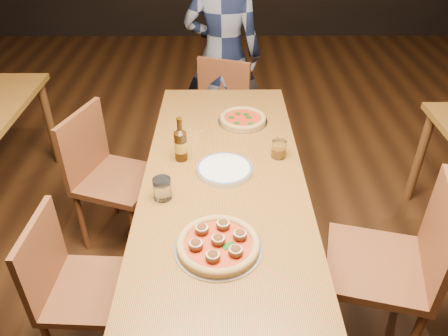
{
  "coord_description": "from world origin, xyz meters",
  "views": [
    {
      "loc": [
        -0.01,
        -1.78,
        2.02
      ],
      "look_at": [
        0.0,
        -0.05,
        0.82
      ],
      "focal_mm": 35.0,
      "sensor_mm": 36.0,
      "label": 1
    }
  ],
  "objects_px": {
    "chair_end": "(215,120)",
    "water_glass": "(162,189)",
    "pizza_margherita": "(243,119)",
    "beer_bottle": "(181,145)",
    "chair_main_nw": "(90,289)",
    "amber_glass": "(279,149)",
    "diner": "(223,57)",
    "chair_main_sw": "(118,179)",
    "chair_main_e": "(377,264)",
    "table_main": "(224,185)",
    "pizza_meatball": "(218,244)",
    "plate_stack": "(225,170)"
  },
  "relations": [
    {
      "from": "chair_end",
      "to": "water_glass",
      "type": "xyz_separation_m",
      "value": [
        -0.22,
        -1.32,
        0.36
      ]
    },
    {
      "from": "pizza_margherita",
      "to": "beer_bottle",
      "type": "xyz_separation_m",
      "value": [
        -0.34,
        -0.41,
        0.07
      ]
    },
    {
      "from": "chair_main_nw",
      "to": "amber_glass",
      "type": "bearing_deg",
      "value": -53.4
    },
    {
      "from": "chair_main_nw",
      "to": "chair_end",
      "type": "relative_size",
      "value": 0.95
    },
    {
      "from": "diner",
      "to": "amber_glass",
      "type": "bearing_deg",
      "value": 108.51
    },
    {
      "from": "chair_main_nw",
      "to": "diner",
      "type": "distance_m",
      "value": 2.05
    },
    {
      "from": "chair_main_sw",
      "to": "chair_main_e",
      "type": "relative_size",
      "value": 0.93
    },
    {
      "from": "chair_main_sw",
      "to": "pizza_margherita",
      "type": "relative_size",
      "value": 3.06
    },
    {
      "from": "beer_bottle",
      "to": "diner",
      "type": "xyz_separation_m",
      "value": [
        0.22,
        1.33,
        -0.02
      ]
    },
    {
      "from": "table_main",
      "to": "pizza_meatball",
      "type": "distance_m",
      "value": 0.53
    },
    {
      "from": "chair_main_sw",
      "to": "pizza_margherita",
      "type": "distance_m",
      "value": 0.84
    },
    {
      "from": "table_main",
      "to": "water_glass",
      "type": "relative_size",
      "value": 19.01
    },
    {
      "from": "table_main",
      "to": "plate_stack",
      "type": "xyz_separation_m",
      "value": [
        0.0,
        0.02,
        0.08
      ]
    },
    {
      "from": "chair_main_nw",
      "to": "chair_end",
      "type": "bearing_deg",
      "value": -16.46
    },
    {
      "from": "plate_stack",
      "to": "water_glass",
      "type": "distance_m",
      "value": 0.36
    },
    {
      "from": "chair_main_e",
      "to": "pizza_margherita",
      "type": "height_order",
      "value": "chair_main_e"
    },
    {
      "from": "chair_main_sw",
      "to": "amber_glass",
      "type": "distance_m",
      "value": 1.01
    },
    {
      "from": "chair_main_e",
      "to": "diner",
      "type": "height_order",
      "value": "diner"
    },
    {
      "from": "amber_glass",
      "to": "chair_end",
      "type": "bearing_deg",
      "value": 109.68
    },
    {
      "from": "chair_main_sw",
      "to": "diner",
      "type": "relative_size",
      "value": 0.56
    },
    {
      "from": "water_glass",
      "to": "chair_main_nw",
      "type": "bearing_deg",
      "value": -142.18
    },
    {
      "from": "chair_end",
      "to": "beer_bottle",
      "type": "distance_m",
      "value": 1.09
    },
    {
      "from": "beer_bottle",
      "to": "table_main",
      "type": "bearing_deg",
      "value": -31.15
    },
    {
      "from": "chair_main_e",
      "to": "plate_stack",
      "type": "height_order",
      "value": "chair_main_e"
    },
    {
      "from": "table_main",
      "to": "chair_main_sw",
      "type": "distance_m",
      "value": 0.77
    },
    {
      "from": "chair_main_sw",
      "to": "diner",
      "type": "xyz_separation_m",
      "value": [
        0.64,
        1.11,
        0.36
      ]
    },
    {
      "from": "chair_end",
      "to": "pizza_margherita",
      "type": "distance_m",
      "value": 0.7
    },
    {
      "from": "chair_main_nw",
      "to": "diner",
      "type": "bearing_deg",
      "value": -14.99
    },
    {
      "from": "pizza_meatball",
      "to": "amber_glass",
      "type": "distance_m",
      "value": 0.74
    },
    {
      "from": "table_main",
      "to": "water_glass",
      "type": "height_order",
      "value": "water_glass"
    },
    {
      "from": "beer_bottle",
      "to": "water_glass",
      "type": "distance_m",
      "value": 0.33
    },
    {
      "from": "chair_end",
      "to": "plate_stack",
      "type": "relative_size",
      "value": 3.18
    },
    {
      "from": "pizza_margherita",
      "to": "water_glass",
      "type": "bearing_deg",
      "value": -118.67
    },
    {
      "from": "pizza_meatball",
      "to": "plate_stack",
      "type": "xyz_separation_m",
      "value": [
        0.03,
        0.54,
        -0.01
      ]
    },
    {
      "from": "pizza_margherita",
      "to": "diner",
      "type": "xyz_separation_m",
      "value": [
        -0.12,
        0.92,
        0.05
      ]
    },
    {
      "from": "table_main",
      "to": "diner",
      "type": "relative_size",
      "value": 1.23
    },
    {
      "from": "plate_stack",
      "to": "pizza_margherita",
      "type": "bearing_deg",
      "value": 77.84
    },
    {
      "from": "chair_end",
      "to": "pizza_margherita",
      "type": "relative_size",
      "value": 2.96
    },
    {
      "from": "plate_stack",
      "to": "chair_main_e",
      "type": "bearing_deg",
      "value": -28.78
    },
    {
      "from": "chair_main_nw",
      "to": "chair_end",
      "type": "xyz_separation_m",
      "value": [
        0.56,
        1.58,
        0.02
      ]
    },
    {
      "from": "pizza_meatball",
      "to": "pizza_margherita",
      "type": "height_order",
      "value": "pizza_meatball"
    },
    {
      "from": "table_main",
      "to": "chair_main_e",
      "type": "height_order",
      "value": "chair_main_e"
    },
    {
      "from": "table_main",
      "to": "diner",
      "type": "bearing_deg",
      "value": 90.0
    },
    {
      "from": "chair_main_nw",
      "to": "plate_stack",
      "type": "distance_m",
      "value": 0.85
    },
    {
      "from": "pizza_meatball",
      "to": "chair_end",
      "type": "bearing_deg",
      "value": 91.21
    },
    {
      "from": "chair_main_sw",
      "to": "chair_main_e",
      "type": "height_order",
      "value": "chair_main_e"
    },
    {
      "from": "chair_end",
      "to": "chair_main_e",
      "type": "bearing_deg",
      "value": -43.16
    },
    {
      "from": "pizza_meatball",
      "to": "water_glass",
      "type": "xyz_separation_m",
      "value": [
        -0.26,
        0.33,
        0.03
      ]
    },
    {
      "from": "chair_main_nw",
      "to": "amber_glass",
      "type": "xyz_separation_m",
      "value": [
        0.91,
        0.6,
        0.38
      ]
    },
    {
      "from": "beer_bottle",
      "to": "water_glass",
      "type": "relative_size",
      "value": 2.27
    }
  ]
}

